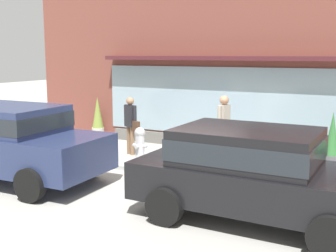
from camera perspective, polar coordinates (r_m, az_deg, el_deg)
The scene contains 11 objects.
ground_plane at distance 10.20m, azimuth 1.74°, elevation -6.52°, with size 60.00×60.00×0.00m, color #9E9B93.
curb_strip at distance 10.01m, azimuth 1.23°, elevation -6.47°, with size 14.00×0.24×0.12m, color #B2B2AD.
storefront at distance 12.74m, azimuth 8.27°, elevation 7.93°, with size 14.00×0.81×5.10m.
fire_hydrant at distance 11.53m, azimuth -3.72°, elevation -2.31°, with size 0.42×0.39×0.89m.
pedestrian_with_handbag at distance 12.12m, azimuth -4.92°, elevation 0.60°, with size 0.64×0.39×1.62m.
pedestrian_passerby at distance 11.22m, azimuth 7.35°, elevation 0.34°, with size 0.27×0.47×1.76m.
parked_car_black at distance 7.46m, azimuth 11.16°, elevation -5.59°, with size 4.19×2.04×1.58m.
parked_car_navy at distance 10.19m, azimuth -19.75°, elevation -1.58°, with size 4.22×2.21×1.68m.
potted_plant_by_entrance at distance 11.95m, azimuth 13.70°, elevation -3.04°, with size 0.30×0.30×0.52m.
potted_plant_corner_tall at distance 11.52m, azimuth 20.77°, elevation -1.81°, with size 0.38×0.38×1.41m.
potted_plant_window_right at distance 14.72m, azimuth -9.22°, elevation 0.99°, with size 0.42×0.42×1.40m.
Camera 1 is at (4.38, -8.77, 2.81)m, focal length 46.32 mm.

